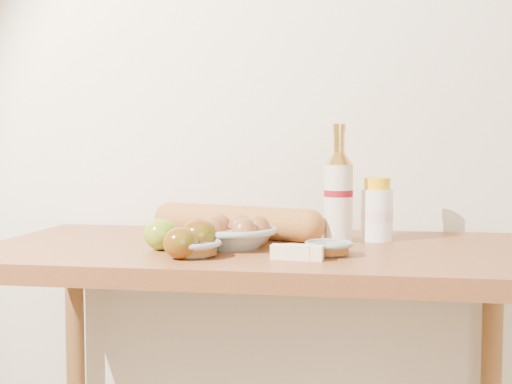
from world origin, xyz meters
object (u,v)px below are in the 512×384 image
at_px(cream_bottle, 377,212).
at_px(egg_bowl, 233,234).
at_px(bourbon_bottle, 338,194).
at_px(baguette, 235,221).
at_px(table, 258,300).

distance_m(cream_bottle, egg_bowl, 0.35).
relative_size(bourbon_bottle, egg_bowl, 1.12).
relative_size(egg_bowl, baguette, 0.52).
distance_m(table, baguette, 0.21).
height_order(cream_bottle, baguette, cream_bottle).
height_order(table, egg_bowl, egg_bowl).
xyz_separation_m(table, bourbon_bottle, (0.17, 0.08, 0.23)).
xyz_separation_m(egg_bowl, baguette, (-0.03, 0.16, 0.01)).
relative_size(cream_bottle, egg_bowl, 0.61).
distance_m(egg_bowl, baguette, 0.16).
bearing_deg(cream_bottle, baguette, -174.73).
bearing_deg(table, cream_bottle, 23.77).
height_order(bourbon_bottle, baguette, bourbon_bottle).
xyz_separation_m(bourbon_bottle, egg_bowl, (-0.22, -0.12, -0.08)).
height_order(egg_bowl, baguette, baguette).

